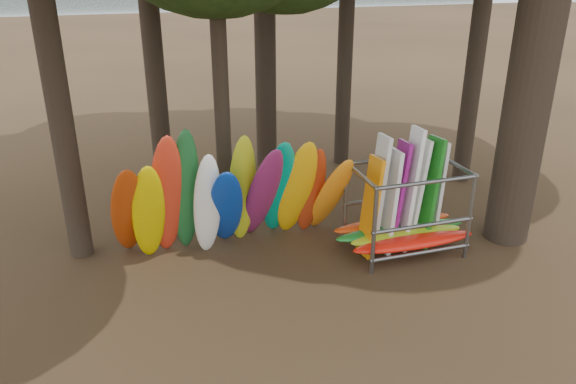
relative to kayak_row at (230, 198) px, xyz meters
name	(u,v)px	position (x,y,z in m)	size (l,w,h in m)	color
ground	(333,278)	(1.76, -1.73, -1.32)	(120.00, 120.00, 0.00)	#47331E
lake	(139,13)	(1.76, 58.27, -1.32)	(160.00, 160.00, 0.00)	gray
kayak_row	(230,198)	(0.00, 0.00, 0.00)	(5.33, 2.14, 3.21)	#B2370B
storage_rack	(405,212)	(3.73, -1.01, -0.40)	(3.20, 1.54, 2.80)	slate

